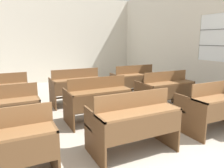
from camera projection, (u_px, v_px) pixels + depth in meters
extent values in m
cube|color=beige|center=(43.00, 40.00, 7.95)|extent=(7.17, 0.06, 3.16)
cube|color=beige|center=(187.00, 76.00, 6.57)|extent=(0.06, 7.14, 1.04)
cube|color=beige|center=(156.00, 38.00, 7.74)|extent=(0.06, 3.94, 1.20)
cube|color=#4C4C51|center=(224.00, 46.00, 5.38)|extent=(0.02, 1.53, 0.02)
cube|color=brown|center=(52.00, 145.00, 2.65)|extent=(0.03, 0.72, 0.66)
cube|color=brown|center=(1.00, 163.00, 2.62)|extent=(1.12, 0.04, 0.04)
cube|color=brown|center=(94.00, 137.00, 2.88)|extent=(0.03, 0.72, 0.66)
cube|color=brown|center=(163.00, 122.00, 3.38)|extent=(0.03, 0.72, 0.66)
cube|color=brown|center=(140.00, 112.00, 2.89)|extent=(1.18, 0.33, 0.03)
cube|color=brown|center=(146.00, 128.00, 2.79)|extent=(1.12, 0.02, 0.30)
cube|color=brown|center=(134.00, 100.00, 3.00)|extent=(1.18, 0.02, 0.22)
cube|color=brown|center=(124.00, 120.00, 3.30)|extent=(1.18, 0.30, 0.03)
cube|color=brown|center=(124.00, 136.00, 3.35)|extent=(1.12, 0.04, 0.04)
cube|color=brown|center=(189.00, 117.00, 3.62)|extent=(0.03, 0.72, 0.66)
cube|color=brown|center=(224.00, 97.00, 3.63)|extent=(1.18, 0.33, 0.03)
cube|color=brown|center=(217.00, 88.00, 3.74)|extent=(1.18, 0.02, 0.22)
cube|color=brown|center=(203.00, 106.00, 4.04)|extent=(1.18, 0.30, 0.03)
cube|color=brown|center=(202.00, 118.00, 4.09)|extent=(1.12, 0.04, 0.04)
cube|color=brown|center=(38.00, 113.00, 3.80)|extent=(0.03, 0.72, 0.66)
cube|color=brown|center=(0.00, 116.00, 3.21)|extent=(1.12, 0.02, 0.30)
cube|color=brown|center=(1.00, 111.00, 3.72)|extent=(1.18, 0.30, 0.03)
cube|color=brown|center=(2.00, 125.00, 3.77)|extent=(1.12, 0.04, 0.04)
cube|color=brown|center=(68.00, 109.00, 4.04)|extent=(0.03, 0.72, 0.66)
cube|color=brown|center=(122.00, 101.00, 4.54)|extent=(0.03, 0.72, 0.66)
cube|color=brown|center=(101.00, 91.00, 4.05)|extent=(1.18, 0.33, 0.03)
cube|color=brown|center=(104.00, 102.00, 3.95)|extent=(1.12, 0.02, 0.30)
cube|color=brown|center=(97.00, 83.00, 4.16)|extent=(1.18, 0.02, 0.22)
cube|color=brown|center=(93.00, 99.00, 4.46)|extent=(1.18, 0.30, 0.03)
cube|color=brown|center=(93.00, 111.00, 4.51)|extent=(1.12, 0.04, 0.04)
cube|color=brown|center=(143.00, 98.00, 4.78)|extent=(0.03, 0.72, 0.66)
cube|color=brown|center=(182.00, 92.00, 5.28)|extent=(0.03, 0.72, 0.66)
cube|color=brown|center=(170.00, 83.00, 4.80)|extent=(1.18, 0.33, 0.03)
cube|color=brown|center=(174.00, 92.00, 4.70)|extent=(1.12, 0.02, 0.30)
cube|color=brown|center=(166.00, 76.00, 4.91)|extent=(1.18, 0.02, 0.22)
cube|color=brown|center=(158.00, 91.00, 5.21)|extent=(1.18, 0.30, 0.03)
cube|color=brown|center=(157.00, 101.00, 5.26)|extent=(1.12, 0.04, 0.04)
cube|color=brown|center=(28.00, 96.00, 4.96)|extent=(0.03, 0.72, 0.66)
cube|color=brown|center=(0.00, 105.00, 4.94)|extent=(1.12, 0.04, 0.04)
cube|color=brown|center=(52.00, 93.00, 5.19)|extent=(0.03, 0.72, 0.66)
cube|color=brown|center=(97.00, 89.00, 5.69)|extent=(0.03, 0.72, 0.66)
cube|color=brown|center=(78.00, 80.00, 5.21)|extent=(1.18, 0.33, 0.03)
cube|color=brown|center=(80.00, 88.00, 5.11)|extent=(1.12, 0.02, 0.30)
cube|color=brown|center=(76.00, 73.00, 5.32)|extent=(1.18, 0.02, 0.22)
cube|color=brown|center=(73.00, 87.00, 5.62)|extent=(1.18, 0.30, 0.03)
cube|color=brown|center=(73.00, 96.00, 5.67)|extent=(1.12, 0.04, 0.04)
cube|color=brown|center=(116.00, 87.00, 5.92)|extent=(0.03, 0.72, 0.66)
cube|color=brown|center=(150.00, 83.00, 6.43)|extent=(0.03, 0.72, 0.66)
cube|color=brown|center=(138.00, 75.00, 5.94)|extent=(1.18, 0.33, 0.03)
cube|color=brown|center=(141.00, 82.00, 5.84)|extent=(1.12, 0.02, 0.30)
cube|color=brown|center=(135.00, 69.00, 6.05)|extent=(1.18, 0.02, 0.22)
cube|color=brown|center=(130.00, 82.00, 6.35)|extent=(1.18, 0.30, 0.03)
cube|color=brown|center=(130.00, 90.00, 6.40)|extent=(1.12, 0.04, 0.04)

